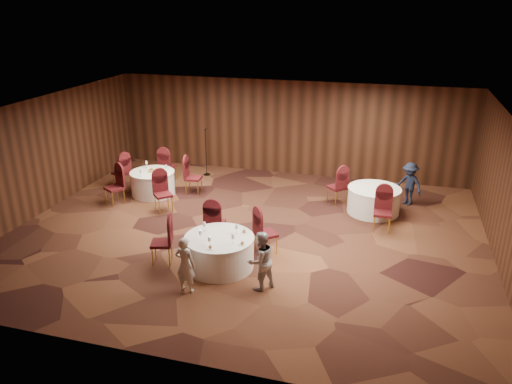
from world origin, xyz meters
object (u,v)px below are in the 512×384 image
(table_left, at_px, (153,183))
(man_c, at_px, (409,184))
(table_right, at_px, (374,200))
(table_main, at_px, (219,252))
(woman_a, at_px, (185,265))
(mic_stand, at_px, (206,162))
(woman_b, at_px, (261,261))

(table_left, relative_size, man_c, 1.05)
(table_right, height_order, man_c, man_c)
(table_main, bearing_deg, woman_a, -106.34)
(mic_stand, height_order, woman_b, mic_stand)
(man_c, bearing_deg, table_right, -101.36)
(woman_b, bearing_deg, table_right, -162.43)
(table_left, xyz_separation_m, man_c, (7.61, 1.30, 0.27))
(table_left, height_order, mic_stand, mic_stand)
(woman_a, xyz_separation_m, woman_b, (1.46, 0.52, 0.03))
(table_left, distance_m, man_c, 7.73)
(table_right, xyz_separation_m, mic_stand, (-5.73, 1.75, 0.10))
(table_left, xyz_separation_m, woman_a, (3.16, -4.82, 0.24))
(table_main, bearing_deg, man_c, 50.45)
(man_c, bearing_deg, woman_b, -82.81)
(mic_stand, bearing_deg, woman_a, -72.33)
(table_main, height_order, woman_a, woman_a)
(man_c, bearing_deg, table_main, -94.29)
(table_right, relative_size, woman_a, 1.20)
(table_main, relative_size, man_c, 1.22)
(woman_b, bearing_deg, mic_stand, -109.26)
(table_left, relative_size, woman_a, 1.10)
(table_left, xyz_separation_m, mic_stand, (0.94, 2.16, 0.10))
(mic_stand, relative_size, man_c, 1.26)
(table_right, bearing_deg, man_c, 43.37)
(table_right, xyz_separation_m, man_c, (0.94, 0.89, 0.27))
(mic_stand, relative_size, woman_a, 1.32)
(table_right, relative_size, woman_b, 1.14)
(table_main, height_order, table_left, same)
(woman_a, distance_m, man_c, 7.57)
(woman_a, bearing_deg, mic_stand, -64.14)
(man_c, bearing_deg, woman_a, -90.75)
(table_main, bearing_deg, mic_stand, 113.63)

